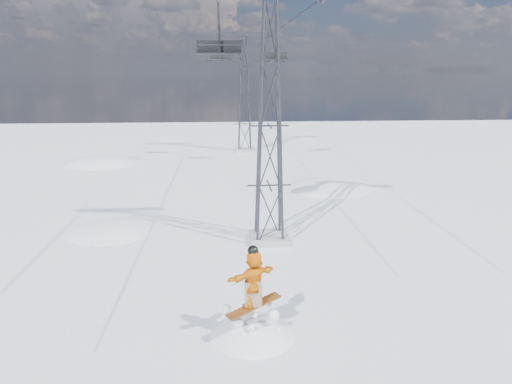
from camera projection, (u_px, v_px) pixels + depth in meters
ground at (268, 335)px, 14.04m from camera, size 120.00×120.00×0.00m
snow_terrain at (183, 295)px, 36.67m from camera, size 39.00×37.00×22.00m
lift_tower_near at (270, 126)px, 20.39m from camera, size 5.20×1.80×11.43m
lift_tower_far at (244, 96)px, 44.48m from camera, size 5.20×1.80×11.43m
haul_cables at (253, 24)px, 30.08m from camera, size 4.46×51.00×0.06m
snowboarder_jump at (253, 379)px, 14.53m from camera, size 4.40×4.40×6.99m
lift_chair_near at (219, 49)px, 20.42m from camera, size 2.03×0.58×2.52m
lift_chair_mid at (276, 57)px, 36.41m from camera, size 1.92×0.55×2.38m
lift_chair_far at (221, 58)px, 39.21m from camera, size 1.98×0.57×2.46m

